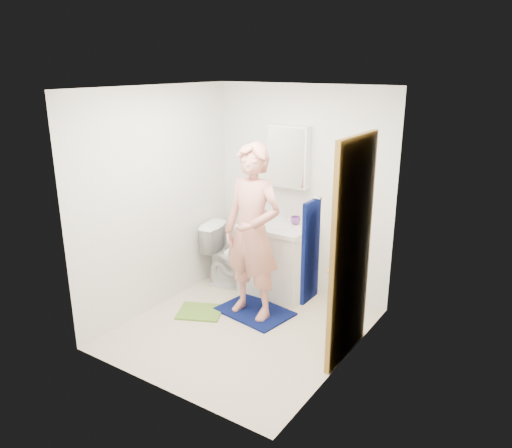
% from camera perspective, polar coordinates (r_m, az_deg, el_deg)
% --- Properties ---
extents(floor, '(2.20, 2.40, 0.02)m').
position_cam_1_polar(floor, '(5.26, -1.47, -11.89)').
color(floor, beige).
rests_on(floor, ground).
extents(ceiling, '(2.20, 2.40, 0.02)m').
position_cam_1_polar(ceiling, '(4.57, -1.72, 15.45)').
color(ceiling, white).
rests_on(ceiling, ground).
extents(wall_back, '(2.20, 0.02, 2.40)m').
position_cam_1_polar(wall_back, '(5.77, 5.33, 3.75)').
color(wall_back, silver).
rests_on(wall_back, ground).
extents(wall_front, '(2.20, 0.02, 2.40)m').
position_cam_1_polar(wall_front, '(3.91, -11.84, -3.58)').
color(wall_front, silver).
rests_on(wall_front, ground).
extents(wall_left, '(0.02, 2.40, 2.40)m').
position_cam_1_polar(wall_left, '(5.47, -11.17, 2.67)').
color(wall_left, silver).
rests_on(wall_left, ground).
extents(wall_right, '(0.02, 2.40, 2.40)m').
position_cam_1_polar(wall_right, '(4.27, 10.72, -1.64)').
color(wall_right, silver).
rests_on(wall_right, ground).
extents(vanity_cabinet, '(0.75, 0.55, 0.80)m').
position_cam_1_polar(vanity_cabinet, '(5.85, 2.43, -4.26)').
color(vanity_cabinet, white).
rests_on(vanity_cabinet, floor).
extents(countertop, '(0.79, 0.59, 0.05)m').
position_cam_1_polar(countertop, '(5.70, 2.49, -0.30)').
color(countertop, white).
rests_on(countertop, vanity_cabinet).
extents(sink_basin, '(0.40, 0.40, 0.03)m').
position_cam_1_polar(sink_basin, '(5.70, 2.49, -0.16)').
color(sink_basin, white).
rests_on(sink_basin, countertop).
extents(faucet, '(0.03, 0.03, 0.12)m').
position_cam_1_polar(faucet, '(5.82, 3.42, 0.96)').
color(faucet, silver).
rests_on(faucet, countertop).
extents(medicine_cabinet, '(0.50, 0.12, 0.70)m').
position_cam_1_polar(medicine_cabinet, '(5.70, 3.77, 7.72)').
color(medicine_cabinet, white).
rests_on(medicine_cabinet, wall_back).
extents(mirror_panel, '(0.46, 0.01, 0.66)m').
position_cam_1_polar(mirror_panel, '(5.65, 3.46, 7.63)').
color(mirror_panel, white).
rests_on(mirror_panel, wall_back).
extents(door, '(0.05, 0.80, 2.05)m').
position_cam_1_polar(door, '(4.48, 10.82, -3.10)').
color(door, '#A5782D').
rests_on(door, ground).
extents(door_knob, '(0.07, 0.07, 0.07)m').
position_cam_1_polar(door_knob, '(4.24, 8.55, -5.26)').
color(door_knob, gold).
rests_on(door_knob, door).
extents(towel, '(0.03, 0.24, 0.80)m').
position_cam_1_polar(towel, '(3.80, 6.24, -3.13)').
color(towel, '#071149').
rests_on(towel, wall_right).
extents(towel_hook, '(0.06, 0.02, 0.02)m').
position_cam_1_polar(towel_hook, '(3.65, 7.02, 2.92)').
color(towel_hook, silver).
rests_on(towel_hook, wall_right).
extents(toilet, '(0.83, 0.57, 0.77)m').
position_cam_1_polar(toilet, '(6.03, -2.40, -3.68)').
color(toilet, white).
rests_on(toilet, floor).
extents(bath_mat, '(0.84, 0.66, 0.02)m').
position_cam_1_polar(bath_mat, '(5.55, -0.15, -9.97)').
color(bath_mat, '#071149').
rests_on(bath_mat, floor).
extents(green_rug, '(0.59, 0.56, 0.02)m').
position_cam_1_polar(green_rug, '(5.58, -6.41, -9.93)').
color(green_rug, olive).
rests_on(green_rug, floor).
extents(soap_dispenser, '(0.13, 0.13, 0.21)m').
position_cam_1_polar(soap_dispenser, '(5.75, 0.63, 1.26)').
color(soap_dispenser, '#BD5873').
rests_on(soap_dispenser, countertop).
extents(toothbrush_cup, '(0.14, 0.14, 0.09)m').
position_cam_1_polar(toothbrush_cup, '(5.70, 4.53, 0.40)').
color(toothbrush_cup, '#7E4497').
rests_on(toothbrush_cup, countertop).
extents(man, '(0.69, 0.47, 1.85)m').
position_cam_1_polar(man, '(5.13, -0.42, -0.99)').
color(man, tan).
rests_on(man, bath_mat).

